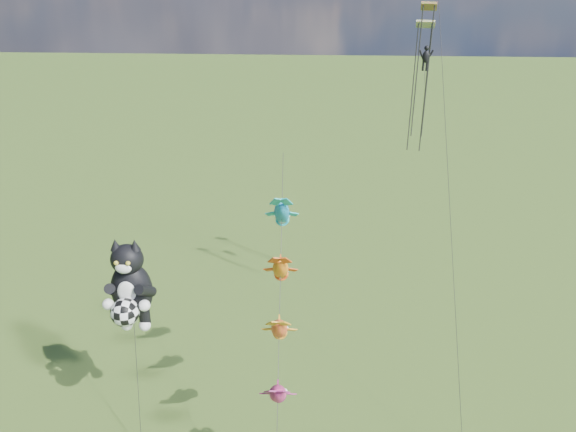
{
  "coord_description": "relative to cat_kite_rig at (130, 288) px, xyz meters",
  "views": [
    {
      "loc": [
        8.22,
        -19.19,
        26.34
      ],
      "look_at": [
        6.43,
        12.92,
        11.42
      ],
      "focal_mm": 35.0,
      "sensor_mm": 36.0,
      "label": 1
    }
  ],
  "objects": [
    {
      "name": "parafoil_rig",
      "position": [
        17.16,
        10.94,
        10.38
      ],
      "size": [
        2.7,
        17.41,
        27.91
      ],
      "rotation": [
        0.0,
        0.0,
        0.18
      ],
      "color": "brown",
      "rests_on": "ground"
    },
    {
      "name": "cat_kite_rig",
      "position": [
        0.0,
        0.0,
        0.0
      ],
      "size": [
        2.68,
        4.24,
        12.46
      ],
      "rotation": [
        0.0,
        0.0,
        0.15
      ],
      "color": "brown",
      "rests_on": "ground"
    },
    {
      "name": "fish_windsock_rig",
      "position": [
        8.58,
        -2.83,
        -0.42
      ],
      "size": [
        1.18,
        15.96,
        16.19
      ],
      "rotation": [
        0.0,
        0.0,
        0.35
      ],
      "color": "brown",
      "rests_on": "ground"
    }
  ]
}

